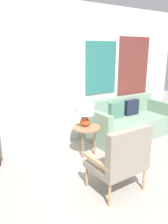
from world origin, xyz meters
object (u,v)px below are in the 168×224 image
at_px(couch, 127,122).
at_px(side_table, 87,130).
at_px(table_lamp, 85,112).
at_px(armchair, 122,158).

relative_size(couch, side_table, 3.52).
bearing_deg(table_lamp, couch, 10.78).
bearing_deg(couch, armchair, -135.46).
xyz_separation_m(armchair, side_table, (0.22, 1.16, -0.04)).
height_order(side_table, table_lamp, table_lamp).
bearing_deg(armchair, table_lamp, 79.57).
relative_size(armchair, table_lamp, 2.33).
bearing_deg(couch, table_lamp, -169.22).
distance_m(armchair, table_lamp, 1.27).
bearing_deg(side_table, armchair, -100.78).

